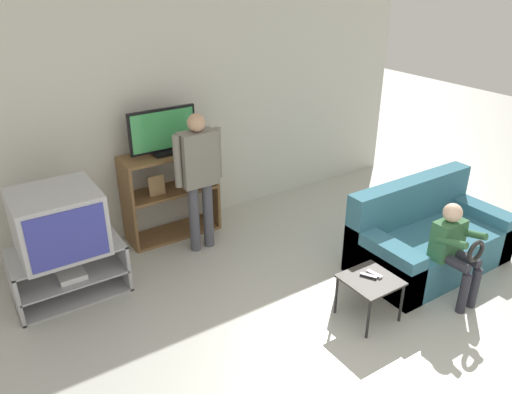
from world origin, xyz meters
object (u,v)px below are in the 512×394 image
Objects in this scene: tv_stand at (69,271)px; television_flat at (163,133)px; couch at (427,239)px; person_standing_adult at (199,171)px; remote_control_black at (369,276)px; remote_control_white at (374,274)px; person_seated_child at (455,246)px; media_shelf at (171,194)px; snack_table at (370,284)px; television_main at (58,222)px.

television_flat is (1.25, 0.51, 0.98)m from tv_stand.
person_standing_adult reaches higher than couch.
tv_stand is 3.52m from couch.
remote_control_black and remote_control_white have the same top height.
person_seated_child is at bearing -120.39° from couch.
snack_table is (0.79, -2.30, -0.15)m from media_shelf.
remote_control_white is (0.06, -0.01, 0.00)m from remote_control_black.
remote_control_white is 0.09× the size of couch.
remote_control_black is 0.86m from person_seated_child.
television_flat is at bearing 102.42° from remote_control_white.
media_shelf reaches higher than remote_control_white.
television_flat is 2.94m from couch.
tv_stand is 2.78m from remote_control_white.
media_shelf is 2.34× the size of snack_table.
tv_stand reaches higher than remote_control_black.
snack_table is at bearing -128.80° from remote_control_black.
person_seated_child reaches higher than snack_table.
remote_control_black is 1.00× the size of remote_control_white.
television_main is 1.42m from media_shelf.
person_standing_adult reaches higher than remote_control_white.
person_standing_adult is at bearing 2.57° from tv_stand.
remote_control_white is 1.10m from couch.
person_standing_adult is (0.14, -0.45, 0.40)m from media_shelf.
snack_table is (2.09, -1.78, -0.42)m from television_main.
person_seated_child is at bearing -44.51° from remote_control_black.
television_flat is 0.79× the size of person_seated_child.
remote_control_black is at bearing -69.96° from person_standing_adult.
television_flat is at bearing 81.02° from remote_control_black.
television_main is at bearing 139.67° from snack_table.
television_main is at bearing 110.95° from remote_control_black.
person_seated_child is at bearing -12.94° from snack_table.
person_seated_child is (0.76, -0.22, 0.14)m from remote_control_white.
remote_control_black is at bearing 164.82° from person_seated_child.
media_shelf is 1.39× the size of television_flat.
person_standing_adult is at bearing -73.07° from media_shelf.
person_seated_child is at bearing -25.03° from remote_control_white.
person_standing_adult is (-0.66, 1.85, 0.56)m from snack_table.
person_standing_adult is (0.17, -0.44, -0.31)m from television_flat.
media_shelf is at bearing 21.90° from tv_stand.
television_main is 2.75m from remote_control_black.
television_main reaches higher than couch.
television_flat reaches higher than remote_control_black.
couch is 0.64m from person_seated_child.
remote_control_black is at bearing 80.53° from snack_table.
remote_control_white is (2.16, -1.75, -0.36)m from television_main.
person_seated_child is at bearing -34.22° from tv_stand.
television_main is at bearing -140.55° from tv_stand.
television_main is at bearing -157.89° from media_shelf.
couch is (1.12, 0.28, -0.13)m from remote_control_black.
remote_control_white reaches higher than snack_table.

